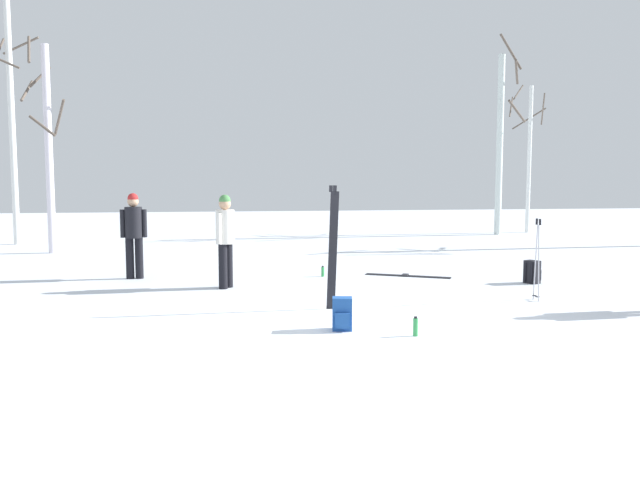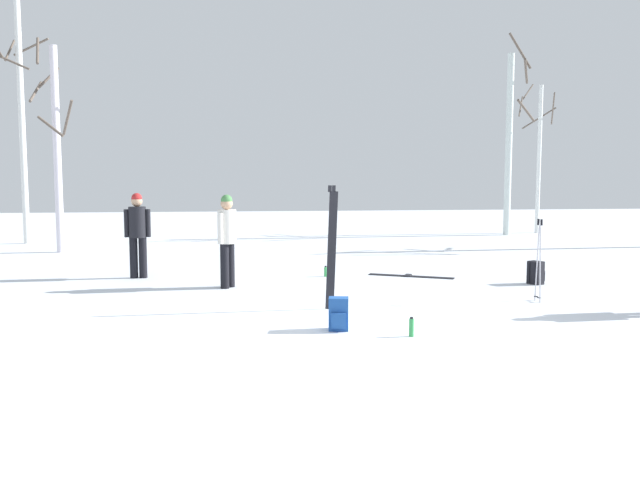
{
  "view_description": "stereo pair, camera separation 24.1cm",
  "coord_description": "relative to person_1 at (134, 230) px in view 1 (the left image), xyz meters",
  "views": [
    {
      "loc": [
        -2.37,
        -8.57,
        2.03
      ],
      "look_at": [
        -0.79,
        1.9,
        1.0
      ],
      "focal_mm": 36.31,
      "sensor_mm": 36.0,
      "label": 1
    },
    {
      "loc": [
        -2.13,
        -8.61,
        2.03
      ],
      "look_at": [
        -0.79,
        1.9,
        1.0
      ],
      "focal_mm": 36.31,
      "sensor_mm": 36.0,
      "label": 2
    }
  ],
  "objects": [
    {
      "name": "ground_plane",
      "position": [
        4.13,
        -4.69,
        -0.98
      ],
      "size": [
        60.0,
        60.0,
        0.0
      ],
      "primitive_type": "plane",
      "color": "white"
    },
    {
      "name": "person_1",
      "position": [
        0.0,
        0.0,
        0.0
      ],
      "size": [
        0.52,
        0.34,
        1.72
      ],
      "color": "black",
      "rests_on": "ground_plane"
    },
    {
      "name": "person_2",
      "position": [
        1.8,
        -1.39,
        0.0
      ],
      "size": [
        0.34,
        0.45,
        1.72
      ],
      "color": "black",
      "rests_on": "ground_plane"
    },
    {
      "name": "ski_pair_planted_0",
      "position": [
        3.43,
        -3.55,
        -0.03
      ],
      "size": [
        0.2,
        0.05,
        1.91
      ],
      "color": "black",
      "rests_on": "ground_plane"
    },
    {
      "name": "ski_pair_lying_0",
      "position": [
        5.5,
        -0.53,
        -0.97
      ],
      "size": [
        1.64,
        0.95,
        0.05
      ],
      "color": "black",
      "rests_on": "ground_plane"
    },
    {
      "name": "ski_poles_0",
      "position": [
        6.87,
        -3.38,
        -0.26
      ],
      "size": [
        0.07,
        0.21,
        1.35
      ],
      "color": "#B2B2BC",
      "rests_on": "ground_plane"
    },
    {
      "name": "backpack_0",
      "position": [
        3.32,
        -4.95,
        -0.77
      ],
      "size": [
        0.29,
        0.32,
        0.44
      ],
      "color": "#1E4C99",
      "rests_on": "ground_plane"
    },
    {
      "name": "backpack_1",
      "position": [
        7.63,
        -1.73,
        -0.77
      ],
      "size": [
        0.34,
        0.32,
        0.44
      ],
      "color": "black",
      "rests_on": "ground_plane"
    },
    {
      "name": "water_bottle_0",
      "position": [
        4.19,
        -5.4,
        -0.86
      ],
      "size": [
        0.06,
        0.06,
        0.25
      ],
      "color": "green",
      "rests_on": "ground_plane"
    },
    {
      "name": "water_bottle_1",
      "position": [
        3.77,
        -0.31,
        -0.88
      ],
      "size": [
        0.06,
        0.06,
        0.22
      ],
      "color": "green",
      "rests_on": "ground_plane"
    },
    {
      "name": "birch_tree_1",
      "position": [
        -4.43,
        7.4,
        2.9
      ],
      "size": [
        1.57,
        1.58,
        7.49
      ],
      "color": "silver",
      "rests_on": "ground_plane"
    },
    {
      "name": "birch_tree_2",
      "position": [
        -2.79,
        4.87,
        1.92
      ],
      "size": [
        1.02,
        1.01,
        5.74
      ],
      "color": "silver",
      "rests_on": "ground_plane"
    },
    {
      "name": "birch_tree_3",
      "position": [
        11.42,
        8.36,
        2.32
      ],
      "size": [
        1.26,
        1.13,
        6.84
      ],
      "color": "silver",
      "rests_on": "ground_plane"
    },
    {
      "name": "birch_tree_4",
      "position": [
        12.84,
        9.09,
        1.89
      ],
      "size": [
        1.73,
        1.53,
        5.44
      ],
      "color": "silver",
      "rests_on": "ground_plane"
    }
  ]
}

